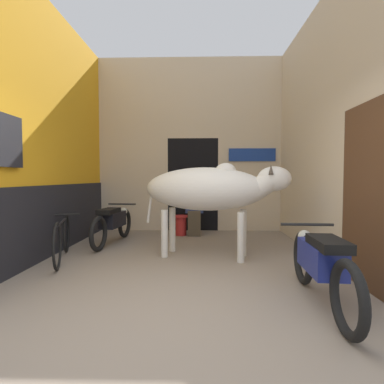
% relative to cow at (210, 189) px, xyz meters
% --- Properties ---
extents(ground_plane, '(30.00, 30.00, 0.00)m').
position_rel_cow_xyz_m(ground_plane, '(-0.41, -2.10, -1.07)').
color(ground_plane, gray).
extents(wall_left_shopfront, '(0.25, 4.47, 4.06)m').
position_rel_cow_xyz_m(wall_left_shopfront, '(-2.63, 0.12, 0.89)').
color(wall_left_shopfront, orange).
rests_on(wall_left_shopfront, ground_plane).
extents(wall_back_with_doorway, '(4.28, 0.93, 4.06)m').
position_rel_cow_xyz_m(wall_back_with_doorway, '(-0.37, 2.62, 0.61)').
color(wall_back_with_doorway, beige).
rests_on(wall_back_with_doorway, ground_plane).
extents(wall_right_with_door, '(0.22, 4.47, 4.06)m').
position_rel_cow_xyz_m(wall_right_with_door, '(1.82, 0.09, 0.93)').
color(wall_right_with_door, beige).
rests_on(wall_right_with_door, ground_plane).
extents(cow, '(2.34, 1.13, 1.48)m').
position_rel_cow_xyz_m(cow, '(0.00, 0.00, 0.00)').
color(cow, silver).
rests_on(cow, ground_plane).
extents(motorcycle_near, '(0.58, 1.83, 0.74)m').
position_rel_cow_xyz_m(motorcycle_near, '(1.03, -1.78, -0.65)').
color(motorcycle_near, black).
rests_on(motorcycle_near, ground_plane).
extents(motorcycle_far, '(0.58, 1.83, 0.73)m').
position_rel_cow_xyz_m(motorcycle_far, '(-1.81, 0.89, -0.66)').
color(motorcycle_far, black).
rests_on(motorcycle_far, ground_plane).
extents(bicycle, '(0.61, 1.60, 0.66)m').
position_rel_cow_xyz_m(bicycle, '(-2.25, -0.26, -0.73)').
color(bicycle, black).
rests_on(bicycle, ground_plane).
extents(shopkeeper_seated, '(0.39, 0.34, 1.18)m').
position_rel_cow_xyz_m(shopkeeper_seated, '(-0.28, 1.80, -0.44)').
color(shopkeeper_seated, brown).
rests_on(shopkeeper_seated, ground_plane).
extents(plastic_stool, '(0.33, 0.33, 0.43)m').
position_rel_cow_xyz_m(plastic_stool, '(-0.57, 1.76, -0.84)').
color(plastic_stool, red).
rests_on(plastic_stool, ground_plane).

